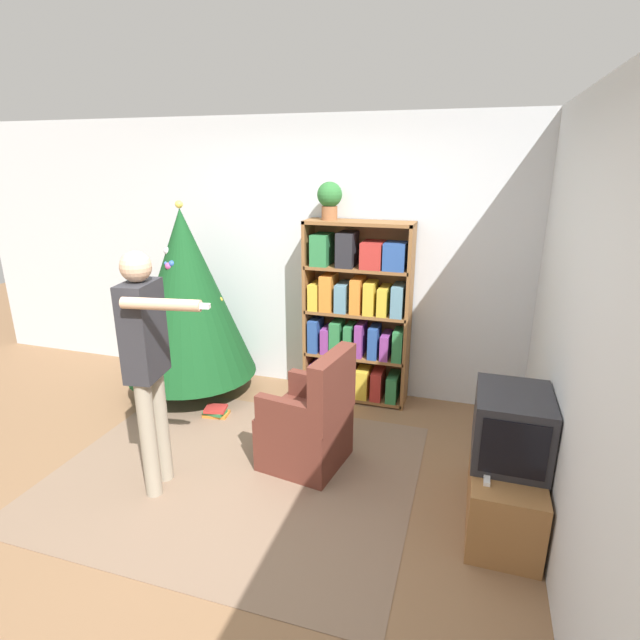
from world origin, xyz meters
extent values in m
plane|color=#846042|center=(0.00, 0.00, 0.00)|extent=(14.00, 14.00, 0.00)
cube|color=silver|center=(0.00, 1.98, 1.30)|extent=(8.00, 0.10, 2.60)
cube|color=silver|center=(2.00, 0.00, 1.30)|extent=(0.10, 8.00, 2.60)
cube|color=#7F6651|center=(-0.13, 0.27, 0.00)|extent=(2.59, 2.12, 0.01)
cube|color=brown|center=(-0.05, 1.75, 0.85)|extent=(0.03, 0.31, 1.70)
cube|color=brown|center=(0.89, 1.75, 0.85)|extent=(0.03, 0.31, 1.70)
cube|color=brown|center=(0.42, 1.75, 1.68)|extent=(0.97, 0.31, 0.03)
cube|color=brown|center=(0.42, 1.90, 0.85)|extent=(0.97, 0.01, 1.70)
cube|color=brown|center=(0.42, 1.75, 0.03)|extent=(0.94, 0.31, 0.03)
cube|color=#843889|center=(0.04, 1.74, 0.18)|extent=(0.10, 0.29, 0.28)
cube|color=orange|center=(0.21, 1.74, 0.20)|extent=(0.13, 0.29, 0.32)
cube|color=gold|center=(0.35, 1.70, 0.20)|extent=(0.12, 0.22, 0.31)
cube|color=gold|center=(0.50, 1.70, 0.18)|extent=(0.12, 0.22, 0.28)
cube|color=#B22D28|center=(0.65, 1.73, 0.18)|extent=(0.10, 0.28, 0.28)
cube|color=#2D7A42|center=(0.79, 1.74, 0.17)|extent=(0.10, 0.29, 0.24)
cube|color=brown|center=(0.42, 1.75, 0.45)|extent=(0.94, 0.31, 0.03)
cube|color=#284C93|center=(0.03, 1.71, 0.62)|extent=(0.09, 0.24, 0.31)
cube|color=#843889|center=(0.15, 1.71, 0.58)|extent=(0.08, 0.24, 0.24)
cube|color=#2D7A42|center=(0.24, 1.70, 0.62)|extent=(0.10, 0.22, 0.31)
cube|color=#2D7A42|center=(0.37, 1.71, 0.61)|extent=(0.07, 0.23, 0.29)
cube|color=#843889|center=(0.47, 1.72, 0.62)|extent=(0.07, 0.26, 0.31)
cube|color=#284C93|center=(0.60, 1.71, 0.61)|extent=(0.08, 0.23, 0.30)
cube|color=#843889|center=(0.71, 1.73, 0.58)|extent=(0.07, 0.27, 0.23)
cube|color=#2D7A42|center=(0.83, 1.71, 0.60)|extent=(0.09, 0.22, 0.29)
cube|color=brown|center=(0.42, 1.75, 0.86)|extent=(0.94, 0.31, 0.03)
cube|color=gold|center=(0.04, 1.73, 1.00)|extent=(0.09, 0.26, 0.24)
cube|color=orange|center=(0.15, 1.73, 1.04)|extent=(0.11, 0.27, 0.33)
cube|color=#5B899E|center=(0.29, 1.74, 1.01)|extent=(0.11, 0.29, 0.26)
cube|color=orange|center=(0.43, 1.72, 1.04)|extent=(0.10, 0.26, 0.31)
cube|color=gold|center=(0.55, 1.71, 1.02)|extent=(0.10, 0.23, 0.29)
cube|color=gold|center=(0.67, 1.73, 1.00)|extent=(0.09, 0.28, 0.25)
cube|color=#5B899E|center=(0.80, 1.74, 1.02)|extent=(0.10, 0.29, 0.28)
cube|color=brown|center=(0.42, 1.75, 1.28)|extent=(0.94, 0.31, 0.03)
cube|color=#2D7A42|center=(0.09, 1.73, 1.43)|extent=(0.16, 0.28, 0.28)
cube|color=#232328|center=(0.32, 1.73, 1.45)|extent=(0.15, 0.27, 0.30)
cube|color=#B22D28|center=(0.56, 1.73, 1.41)|extent=(0.19, 0.28, 0.23)
cube|color=#284C93|center=(0.76, 1.71, 1.41)|extent=(0.19, 0.24, 0.23)
cube|color=#996638|center=(1.72, 0.34, 0.22)|extent=(0.42, 0.94, 0.45)
cube|color=#28282D|center=(1.72, 0.34, 0.67)|extent=(0.44, 0.53, 0.43)
cube|color=black|center=(1.72, 0.07, 0.67)|extent=(0.36, 0.01, 0.34)
cube|color=white|center=(1.60, 0.06, 0.46)|extent=(0.04, 0.12, 0.02)
cylinder|color=#4C3323|center=(-1.13, 1.37, 0.05)|extent=(0.36, 0.36, 0.10)
cylinder|color=brown|center=(-1.13, 1.37, 0.16)|extent=(0.08, 0.08, 0.12)
cone|color=#14471E|center=(-1.13, 1.37, 1.01)|extent=(1.23, 1.23, 1.58)
sphere|color=#335BB2|center=(-1.14, 1.20, 1.33)|extent=(0.06, 0.06, 0.06)
sphere|color=gold|center=(-0.83, 1.46, 0.96)|extent=(0.05, 0.05, 0.05)
sphere|color=#335BB2|center=(-1.33, 1.56, 1.04)|extent=(0.06, 0.06, 0.06)
sphere|color=silver|center=(-1.12, 1.73, 0.83)|extent=(0.05, 0.05, 0.05)
sphere|color=red|center=(-1.27, 1.87, 0.39)|extent=(0.07, 0.07, 0.07)
sphere|color=#335BB2|center=(-1.40, 1.69, 0.65)|extent=(0.05, 0.05, 0.05)
sphere|color=#335BB2|center=(-1.21, 1.21, 1.32)|extent=(0.04, 0.04, 0.04)
sphere|color=gold|center=(-1.25, 1.76, 0.69)|extent=(0.05, 0.05, 0.05)
sphere|color=#B74C93|center=(-1.17, 1.19, 1.31)|extent=(0.07, 0.07, 0.07)
sphere|color=silver|center=(-1.22, 1.27, 1.43)|extent=(0.07, 0.07, 0.07)
sphere|color=#E5CC4C|center=(-1.13, 1.37, 1.83)|extent=(0.07, 0.07, 0.07)
cube|color=brown|center=(0.31, 0.57, 0.21)|extent=(0.64, 0.64, 0.42)
cube|color=brown|center=(0.54, 0.53, 0.67)|extent=(0.21, 0.57, 0.50)
cube|color=brown|center=(0.35, 0.80, 0.52)|extent=(0.51, 0.16, 0.20)
cube|color=brown|center=(0.27, 0.33, 0.52)|extent=(0.51, 0.16, 0.20)
cylinder|color=#9E937F|center=(-0.58, 0.07, 0.42)|extent=(0.11, 0.11, 0.85)
cylinder|color=#9E937F|center=(-0.55, -0.11, 0.42)|extent=(0.11, 0.11, 0.85)
cube|color=#2D2D33|center=(-0.57, -0.02, 1.17)|extent=(0.23, 0.34, 0.64)
cylinder|color=#DBAD89|center=(-0.60, 0.17, 1.13)|extent=(0.07, 0.07, 0.51)
cylinder|color=#DBAD89|center=(-0.30, -0.18, 1.41)|extent=(0.49, 0.15, 0.07)
cube|color=white|center=(-0.06, -0.15, 1.41)|extent=(0.11, 0.05, 0.03)
sphere|color=#DBAD89|center=(-0.57, -0.02, 1.58)|extent=(0.19, 0.19, 0.19)
cylinder|color=#935B38|center=(0.15, 1.75, 1.76)|extent=(0.14, 0.14, 0.12)
sphere|color=#2D7033|center=(0.15, 1.75, 1.92)|extent=(0.22, 0.22, 0.22)
cube|color=orange|center=(-0.69, 1.00, 0.02)|extent=(0.23, 0.17, 0.03)
cube|color=#2D7A42|center=(-0.69, 0.99, 0.05)|extent=(0.19, 0.13, 0.03)
cube|color=#B22D28|center=(-0.68, 0.99, 0.07)|extent=(0.22, 0.19, 0.03)
camera|label=1|loc=(1.41, -2.56, 2.20)|focal=28.00mm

